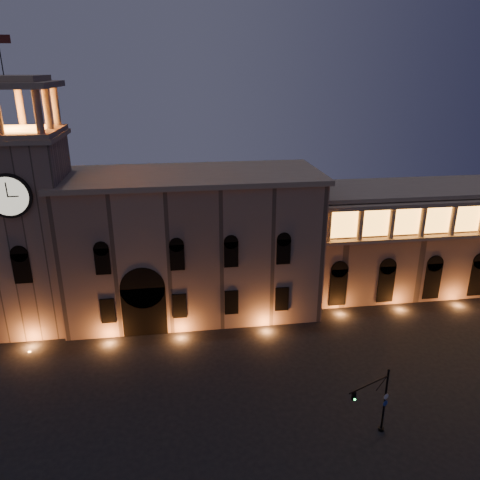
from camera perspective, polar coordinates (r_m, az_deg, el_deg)
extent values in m
plane|color=black|center=(43.56, -0.98, -21.70)|extent=(160.00, 160.00, 0.00)
cube|color=#90735E|center=(57.98, -5.76, -0.68)|extent=(30.00, 12.00, 17.00)
cube|color=tan|center=(55.46, -6.08, 7.84)|extent=(30.80, 12.80, 0.60)
cube|color=black|center=(55.45, -11.55, -8.29)|extent=(5.00, 1.40, 6.00)
cylinder|color=black|center=(54.11, -11.77, -5.50)|extent=(5.00, 1.40, 5.00)
cube|color=orange|center=(55.37, -11.54, -8.57)|extent=(4.20, 0.20, 5.00)
cube|color=#90735E|center=(58.54, -24.19, 0.39)|extent=(9.00, 9.00, 22.00)
cube|color=tan|center=(56.09, -25.85, 11.26)|extent=(9.80, 9.80, 0.50)
cylinder|color=black|center=(52.63, -26.40, 4.82)|extent=(4.60, 0.35, 4.60)
cylinder|color=beige|center=(52.50, -26.44, 4.78)|extent=(4.00, 0.12, 4.00)
cube|color=tan|center=(56.03, -25.93, 11.76)|extent=(9.40, 9.40, 0.50)
cube|color=orange|center=(56.00, -25.98, 12.06)|extent=(6.80, 6.80, 0.15)
cylinder|color=tan|center=(51.13, -23.39, 14.16)|extent=(0.76, 0.76, 4.20)
cylinder|color=tan|center=(59.44, -25.23, 14.54)|extent=(0.76, 0.76, 4.20)
cylinder|color=tan|center=(58.50, -21.56, 14.98)|extent=(0.76, 0.76, 4.20)
cylinder|color=tan|center=(54.80, -22.42, 14.60)|extent=(0.76, 0.76, 4.20)
cube|color=tan|center=(55.69, -26.70, 16.56)|extent=(9.80, 9.80, 0.60)
cube|color=tan|center=(55.67, -26.80, 17.17)|extent=(7.50, 7.50, 0.60)
cylinder|color=black|center=(55.68, -27.19, 19.51)|extent=(0.10, 0.10, 4.00)
plane|color=#581E19|center=(55.55, -26.82, 21.03)|extent=(1.20, 0.00, 1.20)
cube|color=#8A6D58|center=(70.25, 23.09, 0.23)|extent=(40.00, 10.00, 14.00)
cube|color=tan|center=(68.31, 23.92, 5.95)|extent=(40.60, 10.60, 0.50)
cube|color=tan|center=(65.20, 25.76, 0.48)|extent=(40.00, 1.20, 0.40)
cube|color=tan|center=(64.02, 26.34, 4.10)|extent=(40.00, 1.40, 0.50)
cube|color=orange|center=(65.00, 25.79, 2.47)|extent=(38.00, 0.15, 3.60)
cylinder|color=tan|center=(56.55, 10.72, 1.74)|extent=(0.70, 0.70, 4.00)
cylinder|color=tan|center=(57.95, 14.48, 1.90)|extent=(0.70, 0.70, 4.00)
cylinder|color=tan|center=(59.58, 18.04, 2.04)|extent=(0.70, 0.70, 4.00)
cylinder|color=tan|center=(61.42, 21.40, 2.16)|extent=(0.70, 0.70, 4.00)
cylinder|color=tan|center=(63.47, 24.55, 2.27)|extent=(0.70, 0.70, 4.00)
cylinder|color=black|center=(42.93, 17.22, -18.29)|extent=(0.17, 0.17, 6.00)
cylinder|color=black|center=(44.74, 16.82, -21.18)|extent=(0.48, 0.48, 0.26)
sphere|color=black|center=(41.13, 17.68, -14.91)|extent=(0.24, 0.24, 0.24)
cylinder|color=black|center=(40.06, 15.48, -16.61)|extent=(3.97, 1.79, 0.10)
cube|color=black|center=(39.33, 13.70, -17.99)|extent=(0.33, 0.32, 0.73)
cylinder|color=#0CE53F|center=(39.41, 13.81, -18.36)|extent=(0.17, 0.12, 0.15)
cylinder|color=silver|center=(42.49, 17.39, -17.75)|extent=(0.49, 0.24, 0.51)
cylinder|color=navy|center=(42.90, 17.29, -18.48)|extent=(0.49, 0.24, 0.51)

